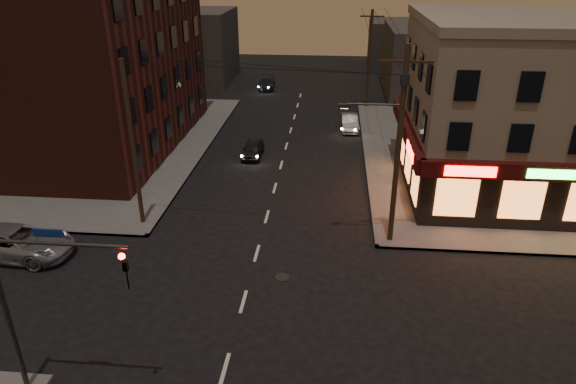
# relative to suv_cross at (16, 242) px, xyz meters

# --- Properties ---
(ground) EXTENTS (120.00, 120.00, 0.00)m
(ground) POSITION_rel_suv_cross_xyz_m (11.83, -2.69, -0.78)
(ground) COLOR black
(ground) RESTS_ON ground
(sidewalk_ne) EXTENTS (24.00, 28.00, 0.15)m
(sidewalk_ne) POSITION_rel_suv_cross_xyz_m (29.83, 16.31, -0.70)
(sidewalk_ne) COLOR #514F4C
(sidewalk_ne) RESTS_ON ground
(sidewalk_nw) EXTENTS (24.00, 28.00, 0.15)m
(sidewalk_nw) POSITION_rel_suv_cross_xyz_m (-6.17, 16.31, -0.70)
(sidewalk_nw) COLOR #514F4C
(sidewalk_nw) RESTS_ON ground
(pizza_building) EXTENTS (15.85, 12.85, 10.50)m
(pizza_building) POSITION_rel_suv_cross_xyz_m (27.76, 10.74, 4.57)
(pizza_building) COLOR gray
(pizza_building) RESTS_ON sidewalk_ne
(brick_apartment) EXTENTS (12.00, 20.00, 13.00)m
(brick_apartment) POSITION_rel_suv_cross_xyz_m (-2.67, 16.31, 5.87)
(brick_apartment) COLOR #461B16
(brick_apartment) RESTS_ON sidewalk_nw
(bg_building_ne_a) EXTENTS (10.00, 12.00, 7.00)m
(bg_building_ne_a) POSITION_rel_suv_cross_xyz_m (25.83, 35.31, 2.72)
(bg_building_ne_a) COLOR #3F3D3A
(bg_building_ne_a) RESTS_ON ground
(bg_building_nw) EXTENTS (9.00, 10.00, 8.00)m
(bg_building_nw) POSITION_rel_suv_cross_xyz_m (-1.17, 39.31, 3.22)
(bg_building_nw) COLOR #3F3D3A
(bg_building_nw) RESTS_ON ground
(bg_building_ne_b) EXTENTS (8.00, 8.00, 6.00)m
(bg_building_ne_b) POSITION_rel_suv_cross_xyz_m (23.83, 49.31, 2.22)
(bg_building_ne_b) COLOR #3F3D3A
(bg_building_ne_b) RESTS_ON ground
(utility_pole_main) EXTENTS (4.20, 0.44, 10.00)m
(utility_pole_main) POSITION_rel_suv_cross_xyz_m (18.52, 3.11, 4.99)
(utility_pole_main) COLOR #382619
(utility_pole_main) RESTS_ON sidewalk_ne
(utility_pole_far) EXTENTS (0.26, 0.26, 9.00)m
(utility_pole_far) POSITION_rel_suv_cross_xyz_m (18.63, 29.31, 3.87)
(utility_pole_far) COLOR #382619
(utility_pole_far) RESTS_ON sidewalk_ne
(utility_pole_west) EXTENTS (0.24, 0.24, 9.00)m
(utility_pole_west) POSITION_rel_suv_cross_xyz_m (5.03, 3.81, 3.87)
(utility_pole_west) COLOR #382619
(utility_pole_west) RESTS_ON sidewalk_nw
(traffic_signal) EXTENTS (4.49, 0.32, 6.47)m
(traffic_signal) POSITION_rel_suv_cross_xyz_m (6.26, -8.29, 3.38)
(traffic_signal) COLOR #333538
(traffic_signal) RESTS_ON ground
(suv_cross) EXTENTS (5.72, 2.90, 1.55)m
(suv_cross) POSITION_rel_suv_cross_xyz_m (0.00, 0.00, 0.00)
(suv_cross) COLOR gray
(suv_cross) RESTS_ON ground
(sedan_near) EXTENTS (1.43, 3.49, 1.19)m
(sedan_near) POSITION_rel_suv_cross_xyz_m (9.56, 14.83, -0.18)
(sedan_near) COLOR black
(sedan_near) RESTS_ON ground
(sedan_mid) EXTENTS (1.61, 4.00, 1.29)m
(sedan_mid) POSITION_rel_suv_cross_xyz_m (16.83, 21.97, -0.13)
(sedan_mid) COLOR slate
(sedan_mid) RESTS_ON ground
(sedan_far) EXTENTS (1.94, 4.26, 1.21)m
(sedan_far) POSITION_rel_suv_cross_xyz_m (7.87, 36.00, -0.17)
(sedan_far) COLOR black
(sedan_far) RESTS_ON ground
(fire_hydrant) EXTENTS (0.33, 0.33, 0.73)m
(fire_hydrant) POSITION_rel_suv_cross_xyz_m (19.63, 10.49, -0.23)
(fire_hydrant) COLOR #9F170E
(fire_hydrant) RESTS_ON sidewalk_ne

